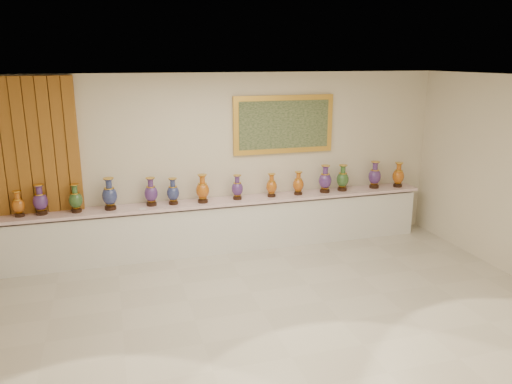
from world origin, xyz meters
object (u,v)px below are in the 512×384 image
at_px(vase_2, 76,200).
at_px(counter, 223,226).
at_px(vase_0, 18,205).
at_px(vase_1, 40,201).

bearing_deg(vase_2, counter, 0.50).
bearing_deg(vase_0, vase_1, 3.61).
height_order(vase_0, vase_1, vase_1).
distance_m(counter, vase_0, 3.22).
xyz_separation_m(counter, vase_2, (-2.34, -0.02, 0.67)).
xyz_separation_m(vase_1, vase_2, (0.51, -0.03, -0.01)).
bearing_deg(vase_2, vase_0, 179.51).
relative_size(vase_0, vase_2, 0.89).
distance_m(counter, vase_2, 2.43).
bearing_deg(counter, vase_0, -179.76).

